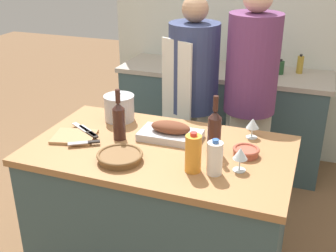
% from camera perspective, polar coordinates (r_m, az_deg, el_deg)
% --- Properties ---
extents(kitchen_island, '(1.50, 0.87, 0.87)m').
position_cam_1_polar(kitchen_island, '(2.64, -1.00, -11.35)').
color(kitchen_island, '#3D565B').
rests_on(kitchen_island, ground_plane).
extents(back_counter, '(1.87, 0.60, 0.90)m').
position_cam_1_polar(back_counter, '(3.97, 7.25, 1.35)').
color(back_counter, '#3D565B').
rests_on(back_counter, ground_plane).
extents(back_wall, '(2.37, 0.10, 2.55)m').
position_cam_1_polar(back_wall, '(4.07, 9.06, 13.92)').
color(back_wall, silver).
rests_on(back_wall, ground_plane).
extents(roasting_pan, '(0.37, 0.21, 0.11)m').
position_cam_1_polar(roasting_pan, '(2.50, 0.35, -0.86)').
color(roasting_pan, '#BCBCC1').
rests_on(roasting_pan, kitchen_island).
extents(wicker_basket, '(0.25, 0.25, 0.05)m').
position_cam_1_polar(wicker_basket, '(2.28, -6.53, -4.14)').
color(wicker_basket, brown).
rests_on(wicker_basket, kitchen_island).
extents(cutting_board, '(0.29, 0.26, 0.02)m').
position_cam_1_polar(cutting_board, '(2.59, -12.56, -1.41)').
color(cutting_board, '#AD7F51').
rests_on(cutting_board, kitchen_island).
extents(stock_pot, '(0.20, 0.20, 0.19)m').
position_cam_1_polar(stock_pot, '(2.77, -6.61, 2.48)').
color(stock_pot, '#B7B7BC').
rests_on(stock_pot, kitchen_island).
extents(mixing_bowl, '(0.15, 0.15, 0.05)m').
position_cam_1_polar(mixing_bowl, '(2.36, 10.53, -3.41)').
color(mixing_bowl, '#A84C38').
rests_on(mixing_bowl, kitchen_island).
extents(juice_jug, '(0.08, 0.08, 0.22)m').
position_cam_1_polar(juice_jug, '(2.14, 3.43, -3.70)').
color(juice_jug, orange).
rests_on(juice_jug, kitchen_island).
extents(milk_jug, '(0.08, 0.08, 0.19)m').
position_cam_1_polar(milk_jug, '(2.13, 6.34, -4.33)').
color(milk_jug, white).
rests_on(milk_jug, kitchen_island).
extents(wine_bottle_green, '(0.07, 0.07, 0.31)m').
position_cam_1_polar(wine_bottle_green, '(2.49, -6.67, 0.82)').
color(wine_bottle_green, '#381E19').
rests_on(wine_bottle_green, kitchen_island).
extents(wine_bottle_dark, '(0.08, 0.08, 0.33)m').
position_cam_1_polar(wine_bottle_dark, '(2.33, 6.31, -0.60)').
color(wine_bottle_dark, '#381E19').
rests_on(wine_bottle_dark, kitchen_island).
extents(wine_glass_left, '(0.08, 0.08, 0.12)m').
position_cam_1_polar(wine_glass_left, '(2.55, 11.39, 0.28)').
color(wine_glass_left, silver).
rests_on(wine_glass_left, kitchen_island).
extents(wine_glass_right, '(0.08, 0.08, 0.13)m').
position_cam_1_polar(wine_glass_right, '(2.17, 9.77, -3.80)').
color(wine_glass_right, silver).
rests_on(wine_glass_right, kitchen_island).
extents(knife_chef, '(0.26, 0.16, 0.01)m').
position_cam_1_polar(knife_chef, '(2.63, -11.09, -0.61)').
color(knife_chef, '#B7B7BC').
rests_on(knife_chef, cutting_board).
extents(knife_paring, '(0.18, 0.13, 0.01)m').
position_cam_1_polar(knife_paring, '(2.61, -10.71, -0.69)').
color(knife_paring, '#B7B7BC').
rests_on(knife_paring, cutting_board).
extents(knife_bread, '(0.17, 0.12, 0.01)m').
position_cam_1_polar(knife_bread, '(2.47, -11.16, -2.21)').
color(knife_bread, '#B7B7BC').
rests_on(knife_bread, cutting_board).
extents(stand_mixer, '(0.18, 0.14, 0.33)m').
position_cam_1_polar(stand_mixer, '(3.83, 9.71, 9.63)').
color(stand_mixer, '#333842').
rests_on(stand_mixer, back_counter).
extents(condiment_bottle_tall, '(0.05, 0.05, 0.17)m').
position_cam_1_polar(condiment_bottle_tall, '(3.84, 17.45, 7.94)').
color(condiment_bottle_tall, '#B28E2D').
rests_on(condiment_bottle_tall, back_counter).
extents(condiment_bottle_short, '(0.06, 0.06, 0.13)m').
position_cam_1_polar(condiment_bottle_short, '(3.77, 14.97, 7.67)').
color(condiment_bottle_short, '#234C28').
rests_on(condiment_bottle_short, back_counter).
extents(person_cook_aproned, '(0.40, 0.42, 1.62)m').
position_cam_1_polar(person_cook_aproned, '(3.19, 3.35, 4.21)').
color(person_cook_aproned, beige).
rests_on(person_cook_aproned, ground_plane).
extents(person_cook_guest, '(0.37, 0.37, 1.72)m').
position_cam_1_polar(person_cook_guest, '(3.07, 11.04, 4.21)').
color(person_cook_guest, beige).
rests_on(person_cook_guest, ground_plane).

